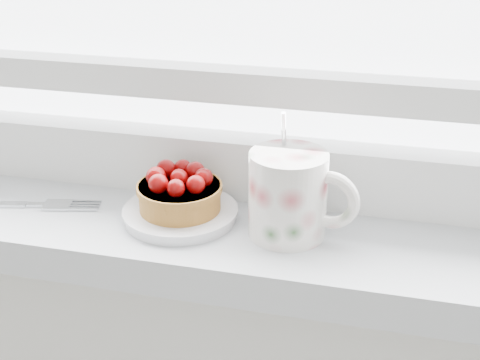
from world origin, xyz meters
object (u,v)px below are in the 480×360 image
(floral_mug, at_px, (291,193))
(raspberry_tart, at_px, (179,191))
(fork, at_px, (12,204))
(saucer, at_px, (181,214))

(floral_mug, bearing_deg, raspberry_tart, 177.50)
(floral_mug, relative_size, fork, 0.66)
(floral_mug, height_order, fork, floral_mug)
(saucer, distance_m, raspberry_tart, 0.03)
(saucer, relative_size, raspberry_tart, 1.36)
(raspberry_tart, distance_m, floral_mug, 0.12)
(raspberry_tart, xyz_separation_m, fork, (-0.19, -0.02, -0.03))
(saucer, xyz_separation_m, fork, (-0.19, -0.02, -0.00))
(raspberry_tart, height_order, fork, raspberry_tart)
(saucer, height_order, raspberry_tart, raspberry_tart)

